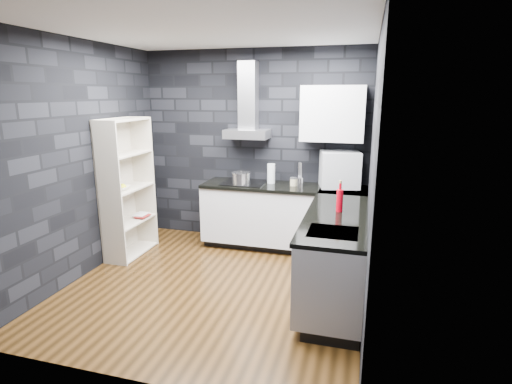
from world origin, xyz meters
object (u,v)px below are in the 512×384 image
at_px(storage_jar, 293,182).
at_px(appliance_garage, 340,170).
at_px(pot, 241,179).
at_px(fruit_bowl, 121,188).
at_px(utensil_crock, 300,182).
at_px(bookshelf, 128,188).
at_px(glass_vase, 271,174).
at_px(red_bottle, 340,201).

height_order(storage_jar, appliance_garage, appliance_garage).
xyz_separation_m(pot, fruit_bowl, (-1.36, -0.72, -0.05)).
xyz_separation_m(pot, utensil_crock, (0.77, 0.15, -0.03)).
relative_size(storage_jar, bookshelf, 0.05).
distance_m(glass_vase, fruit_bowl, 1.97).
height_order(glass_vase, storage_jar, glass_vase).
bearing_deg(red_bottle, storage_jar, 122.88).
height_order(glass_vase, appliance_garage, appliance_garage).
distance_m(pot, fruit_bowl, 1.54).
relative_size(pot, fruit_bowl, 1.22).
bearing_deg(bookshelf, red_bottle, -18.56).
height_order(pot, storage_jar, pot).
distance_m(pot, glass_vase, 0.43).
relative_size(utensil_crock, fruit_bowl, 0.58).
distance_m(glass_vase, red_bottle, 1.52).
distance_m(storage_jar, appliance_garage, 0.63).
bearing_deg(bookshelf, glass_vase, 13.53).
height_order(glass_vase, red_bottle, glass_vase).
relative_size(storage_jar, fruit_bowl, 0.48).
relative_size(appliance_garage, fruit_bowl, 2.44).
height_order(appliance_garage, bookshelf, bookshelf).
bearing_deg(pot, bookshelf, -156.83).
xyz_separation_m(glass_vase, red_bottle, (1.00, -1.14, -0.02)).
bearing_deg(fruit_bowl, storage_jar, 22.86).
height_order(glass_vase, bookshelf, bookshelf).
bearing_deg(storage_jar, bookshelf, -160.38).
relative_size(glass_vase, bookshelf, 0.15).
distance_m(appliance_garage, red_bottle, 1.16).
distance_m(storage_jar, red_bottle, 1.26).
bearing_deg(bookshelf, fruit_bowl, -101.79).
distance_m(storage_jar, fruit_bowl, 2.22).
distance_m(utensil_crock, appliance_garage, 0.54).
height_order(utensil_crock, appliance_garage, appliance_garage).
height_order(pot, red_bottle, red_bottle).
bearing_deg(utensil_crock, pot, -169.05).
relative_size(pot, utensil_crock, 2.11).
xyz_separation_m(storage_jar, red_bottle, (0.68, -1.05, 0.07)).
distance_m(storage_jar, utensil_crock, 0.09).
bearing_deg(fruit_bowl, red_bottle, -4.00).
xyz_separation_m(pot, glass_vase, (0.36, 0.23, 0.05)).
bearing_deg(storage_jar, glass_vase, 164.96).
bearing_deg(appliance_garage, fruit_bowl, -173.00).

